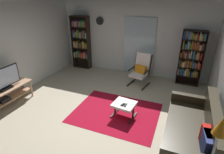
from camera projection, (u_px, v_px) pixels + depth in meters
ground_plane at (98, 114)px, 4.64m from camera, size 7.02×7.02×0.00m
wall_back at (133, 38)px, 6.54m from camera, size 5.60×0.06×2.60m
wall_left at (7, 52)px, 5.02m from camera, size 0.06×6.00×2.60m
glass_door_panel at (139, 46)px, 6.50m from camera, size 1.10×0.01×2.00m
area_rug at (116, 112)px, 4.68m from camera, size 2.10×1.68×0.01m
tv_stand at (7, 95)px, 4.79m from camera, size 0.41×1.39×0.53m
television at (3, 79)px, 4.62m from camera, size 0.20×0.93×0.57m
bookshelf_near_tv at (81, 41)px, 7.14m from camera, size 0.70×0.30×2.02m
bookshelf_near_sofa at (191, 56)px, 5.80m from camera, size 0.71×0.30×1.77m
leather_sofa at (193, 132)px, 3.59m from camera, size 0.91×1.98×0.87m
lounge_armchair at (141, 69)px, 5.96m from camera, size 0.67×0.74×1.02m
ottoman at (124, 106)px, 4.44m from camera, size 0.57×0.54×0.37m
tv_remote at (126, 105)px, 4.32m from camera, size 0.04×0.14×0.02m
cell_phone at (123, 105)px, 4.34m from camera, size 0.11×0.15×0.01m
floor_lamp_by_sofa at (216, 145)px, 2.11m from camera, size 0.22×0.22×1.57m
wall_clock at (100, 21)px, 6.67m from camera, size 0.29×0.03×0.29m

